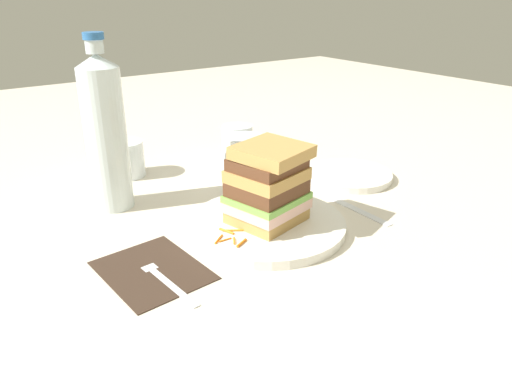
{
  "coord_description": "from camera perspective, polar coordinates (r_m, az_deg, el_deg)",
  "views": [
    {
      "loc": [
        -0.44,
        -0.57,
        0.37
      ],
      "look_at": [
        -0.02,
        0.02,
        0.06
      ],
      "focal_mm": 33.69,
      "sensor_mm": 36.0,
      "label": 1
    }
  ],
  "objects": [
    {
      "name": "water_bottle",
      "position": [
        0.86,
        -17.44,
        6.75
      ],
      "size": [
        0.07,
        0.07,
        0.3
      ],
      "color": "silver",
      "rests_on": "ground_plane"
    },
    {
      "name": "carrot_shred_10",
      "position": [
        0.85,
        5.56,
        -1.0
      ],
      "size": [
        0.01,
        0.02,
        0.0
      ],
      "primitive_type": "cylinder",
      "rotation": [
        0.0,
        1.57,
        4.8
      ],
      "color": "orange",
      "rests_on": "main_plate"
    },
    {
      "name": "carrot_shred_1",
      "position": [
        0.71,
        -1.72,
        -6.06
      ],
      "size": [
        0.02,
        0.01,
        0.0
      ],
      "primitive_type": "cylinder",
      "rotation": [
        0.0,
        1.57,
        0.45
      ],
      "color": "orange",
      "rests_on": "main_plate"
    },
    {
      "name": "knife",
      "position": [
        0.88,
        11.04,
        -1.62
      ],
      "size": [
        0.02,
        0.2,
        0.0
      ],
      "color": "silver",
      "rests_on": "ground_plane"
    },
    {
      "name": "carrot_shred_13",
      "position": [
        0.84,
        4.36,
        -1.39
      ],
      "size": [
        0.01,
        0.03,
        0.0
      ],
      "primitive_type": "cylinder",
      "rotation": [
        0.0,
        1.57,
        1.97
      ],
      "color": "orange",
      "rests_on": "main_plate"
    },
    {
      "name": "carrot_shred_3",
      "position": [
        0.72,
        -3.68,
        -5.68
      ],
      "size": [
        0.02,
        0.0,
        0.0
      ],
      "primitive_type": "cylinder",
      "rotation": [
        0.0,
        1.57,
        6.24
      ],
      "color": "orange",
      "rests_on": "main_plate"
    },
    {
      "name": "empty_tumbler_0",
      "position": [
        1.03,
        -15.21,
        3.81
      ],
      "size": [
        0.08,
        0.08,
        0.07
      ],
      "primitive_type": "cylinder",
      "color": "silver",
      "rests_on": "ground_plane"
    },
    {
      "name": "main_plate",
      "position": [
        0.79,
        1.28,
        -3.89
      ],
      "size": [
        0.26,
        0.26,
        0.02
      ],
      "primitive_type": "cylinder",
      "color": "white",
      "rests_on": "ground_plane"
    },
    {
      "name": "empty_tumbler_1",
      "position": [
        1.07,
        -2.23,
        5.64
      ],
      "size": [
        0.07,
        0.07,
        0.09
      ],
      "primitive_type": "cylinder",
      "color": "silver",
      "rests_on": "ground_plane"
    },
    {
      "name": "side_plate",
      "position": [
        1.01,
        10.97,
        1.97
      ],
      "size": [
        0.18,
        0.18,
        0.01
      ],
      "primitive_type": "cylinder",
      "color": "white",
      "rests_on": "ground_plane"
    },
    {
      "name": "carrot_shred_9",
      "position": [
        0.84,
        5.47,
        -1.41
      ],
      "size": [
        0.03,
        0.01,
        0.0
      ],
      "primitive_type": "cylinder",
      "rotation": [
        0.0,
        1.57,
        2.87
      ],
      "color": "orange",
      "rests_on": "main_plate"
    },
    {
      "name": "carrot_shred_14",
      "position": [
        0.83,
        3.72,
        -1.54
      ],
      "size": [
        0.03,
        0.02,
        0.0
      ],
      "primitive_type": "cylinder",
      "rotation": [
        0.0,
        1.57,
        3.53
      ],
      "color": "orange",
      "rests_on": "main_plate"
    },
    {
      "name": "carrot_shred_2",
      "position": [
        0.75,
        -3.51,
        -4.66
      ],
      "size": [
        0.01,
        0.03,
        0.0
      ],
      "primitive_type": "cylinder",
      "rotation": [
        0.0,
        1.57,
        5.04
      ],
      "color": "orange",
      "rests_on": "main_plate"
    },
    {
      "name": "napkin_dark",
      "position": [
        0.69,
        -12.2,
        -9.03
      ],
      "size": [
        0.14,
        0.16,
        0.0
      ],
      "primitive_type": "cube",
      "rotation": [
        0.0,
        0.0,
        0.07
      ],
      "color": "#38281E",
      "rests_on": "ground_plane"
    },
    {
      "name": "sandwich",
      "position": [
        0.76,
        1.42,
        0.83
      ],
      "size": [
        0.14,
        0.13,
        0.13
      ],
      "color": "tan",
      "rests_on": "main_plate"
    },
    {
      "name": "juice_glass",
      "position": [
        0.96,
        -1.48,
        3.54
      ],
      "size": [
        0.08,
        0.08,
        0.1
      ],
      "color": "white",
      "rests_on": "ground_plane"
    },
    {
      "name": "fork",
      "position": [
        0.68,
        -11.28,
        -9.61
      ],
      "size": [
        0.03,
        0.17,
        0.0
      ],
      "color": "silver",
      "rests_on": "napkin_dark"
    },
    {
      "name": "carrot_shred_4",
      "position": [
        0.75,
        -2.73,
        -4.57
      ],
      "size": [
        0.03,
        0.02,
        0.0
      ],
      "primitive_type": "cylinder",
      "rotation": [
        0.0,
        1.57,
        2.56
      ],
      "color": "orange",
      "rests_on": "main_plate"
    },
    {
      "name": "carrot_shred_7",
      "position": [
        0.86,
        4.98,
        -0.84
      ],
      "size": [
        0.0,
        0.02,
        0.0
      ],
      "primitive_type": "cylinder",
      "rotation": [
        0.0,
        1.57,
        4.73
      ],
      "color": "orange",
      "rests_on": "main_plate"
    },
    {
      "name": "carrot_shred_8",
      "position": [
        0.83,
        4.14,
        -1.8
      ],
      "size": [
        0.02,
        0.03,
        0.0
      ],
      "primitive_type": "cylinder",
      "rotation": [
        0.0,
        1.57,
        4.06
      ],
      "color": "orange",
      "rests_on": "main_plate"
    },
    {
      "name": "carrot_shred_5",
      "position": [
        0.72,
        -2.6,
        -5.81
      ],
      "size": [
        0.01,
        0.02,
        0.0
      ],
      "primitive_type": "cylinder",
      "rotation": [
        0.0,
        1.57,
        1.04
      ],
      "color": "orange",
      "rests_on": "main_plate"
    },
    {
      "name": "carrot_shred_11",
      "position": [
        0.84,
        3.73,
        -1.41
      ],
      "size": [
        0.01,
        0.02,
        0.0
      ],
      "primitive_type": "cylinder",
      "rotation": [
        0.0,
        1.57,
        1.42
      ],
      "color": "orange",
      "rests_on": "main_plate"
    },
    {
      "name": "carrot_shred_12",
      "position": [
        0.84,
        4.49,
        -1.29
      ],
      "size": [
        0.01,
        0.02,
        0.0
      ],
      "primitive_type": "cylinder",
      "rotation": [
        0.0,
        1.57,
        5.05
      ],
      "color": "orange",
      "rests_on": "main_plate"
    },
    {
      "name": "ground_plane",
      "position": [
        0.81,
        1.94,
        -3.7
      ],
      "size": [
        3.0,
        3.0,
        0.0
      ],
      "primitive_type": "plane",
      "color": "beige"
    },
    {
      "name": "carrot_shred_0",
      "position": [
        0.73,
        -4.45,
        -5.61
      ],
      "size": [
        0.02,
        0.02,
        0.0
      ],
      "primitive_type": "cylinder",
      "rotation": [
        0.0,
        1.57,
        0.64
      ],
      "color": "orange",
      "rests_on": "main_plate"
    },
    {
      "name": "carrot_shred_6",
      "position": [
        0.85,
        4.83,
        -0.98
      ],
      "size": [
        0.0,
        0.02,
        0.0
      ],
      "primitive_type": "cylinder",
      "rotation": [
        0.0,
        1.57,
        1.47
      ],
      "color": "orange",
      "rests_on": "main_plate"
    }
  ]
}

